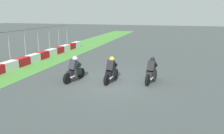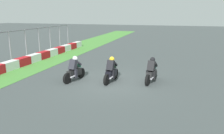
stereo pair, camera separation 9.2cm
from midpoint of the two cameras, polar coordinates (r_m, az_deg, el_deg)
ground_plane at (r=13.32m, az=-0.49°, el=-3.95°), size 120.00×120.00×0.00m
grass_verge at (r=17.07m, az=-25.84°, el=-1.34°), size 72.00×4.40×0.02m
track_barrier at (r=17.13m, az=-26.44°, el=-0.28°), size 25.19×0.60×0.64m
rider_lane_a at (r=13.38m, az=9.83°, el=-1.29°), size 2.03×0.61×1.51m
rider_lane_b at (r=13.29m, az=-0.41°, el=-1.19°), size 2.04×0.56×1.51m
rider_lane_c at (r=13.67m, az=-9.80°, el=-0.97°), size 2.03×0.62×1.51m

